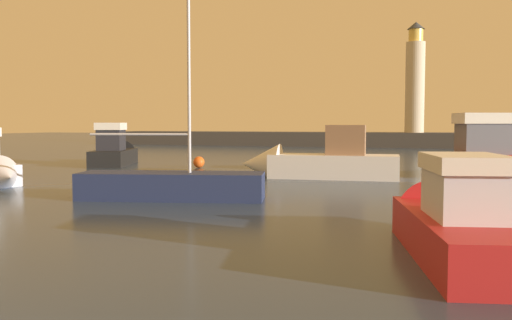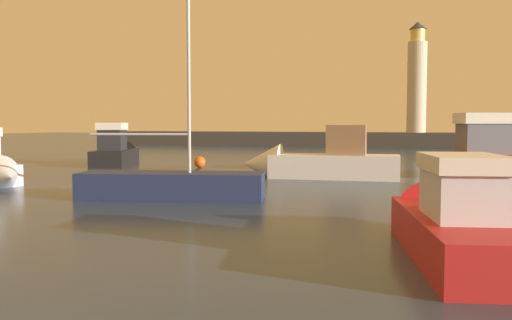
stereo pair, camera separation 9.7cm
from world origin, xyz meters
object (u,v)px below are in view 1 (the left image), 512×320
(motorboat_4, at_px, (117,152))
(mooring_buoy, at_px, (199,162))
(lighthouse, at_px, (415,80))
(motorboat_5, at_px, (449,219))
(motorboat_1, at_px, (313,162))
(sailboat_moored, at_px, (172,185))

(motorboat_4, distance_m, mooring_buoy, 6.76)
(lighthouse, bearing_deg, motorboat_5, -86.95)
(motorboat_4, distance_m, motorboat_5, 29.18)
(lighthouse, relative_size, motorboat_5, 1.76)
(motorboat_1, bearing_deg, lighthouse, 84.94)
(lighthouse, relative_size, sailboat_moored, 1.45)
(motorboat_5, bearing_deg, mooring_buoy, 127.32)
(motorboat_1, height_order, mooring_buoy, motorboat_1)
(lighthouse, relative_size, motorboat_1, 1.55)
(motorboat_1, bearing_deg, mooring_buoy, 153.49)
(motorboat_4, relative_size, sailboat_moored, 0.86)
(motorboat_5, bearing_deg, motorboat_1, 112.88)
(motorboat_5, xyz_separation_m, mooring_buoy, (-14.47, 18.98, -0.32))
(motorboat_1, height_order, sailboat_moored, sailboat_moored)
(mooring_buoy, bearing_deg, lighthouse, 71.47)
(motorboat_5, xyz_separation_m, sailboat_moored, (-9.50, 5.45, -0.14))
(motorboat_1, relative_size, sailboat_moored, 0.93)
(lighthouse, distance_m, sailboat_moored, 49.16)
(sailboat_moored, bearing_deg, mooring_buoy, 110.17)
(sailboat_moored, bearing_deg, motorboat_4, 128.32)
(lighthouse, distance_m, motorboat_5, 54.17)
(motorboat_4, xyz_separation_m, mooring_buoy, (6.64, -1.16, -0.49))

